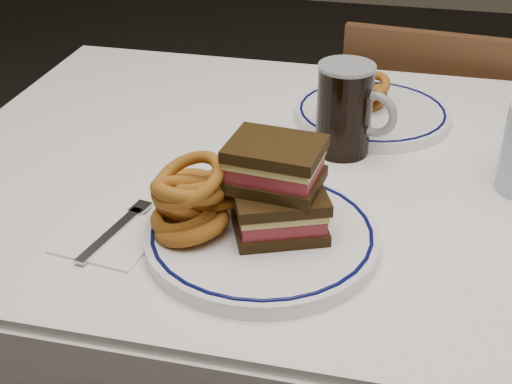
% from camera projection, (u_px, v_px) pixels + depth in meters
% --- Properties ---
extents(dining_table, '(1.27, 0.87, 0.75)m').
position_uv_depth(dining_table, '(339.00, 227.00, 1.14)').
color(dining_table, white).
rests_on(dining_table, floor).
extents(chair_far, '(0.41, 0.41, 0.81)m').
position_uv_depth(chair_far, '(422.00, 168.00, 1.73)').
color(chair_far, '#4E3019').
rests_on(chair_far, floor).
extents(main_plate, '(0.30, 0.30, 0.02)m').
position_uv_depth(main_plate, '(262.00, 236.00, 0.91)').
color(main_plate, white).
rests_on(main_plate, dining_table).
extents(reuben_sandwich, '(0.14, 0.13, 0.12)m').
position_uv_depth(reuben_sandwich, '(277.00, 188.00, 0.89)').
color(reuben_sandwich, black).
rests_on(reuben_sandwich, main_plate).
extents(onion_rings_main, '(0.14, 0.14, 0.13)m').
position_uv_depth(onion_rings_main, '(195.00, 197.00, 0.90)').
color(onion_rings_main, brown).
rests_on(onion_rings_main, main_plate).
extents(ketchup_ramekin, '(0.05, 0.05, 0.03)m').
position_uv_depth(ketchup_ramekin, '(255.00, 182.00, 0.98)').
color(ketchup_ramekin, silver).
rests_on(ketchup_ramekin, main_plate).
extents(beer_mug, '(0.13, 0.09, 0.15)m').
position_uv_depth(beer_mug, '(346.00, 109.00, 1.10)').
color(beer_mug, black).
rests_on(beer_mug, dining_table).
extents(far_plate, '(0.27, 0.27, 0.02)m').
position_uv_depth(far_plate, '(372.00, 113.00, 1.24)').
color(far_plate, white).
rests_on(far_plate, dining_table).
extents(onion_rings_far, '(0.10, 0.10, 0.09)m').
position_uv_depth(onion_rings_far, '(364.00, 92.00, 1.24)').
color(onion_rings_far, brown).
rests_on(onion_rings_far, far_plate).
extents(napkin_fork, '(0.13, 0.16, 0.01)m').
position_uv_depth(napkin_fork, '(112.00, 235.00, 0.93)').
color(napkin_fork, white).
rests_on(napkin_fork, dining_table).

